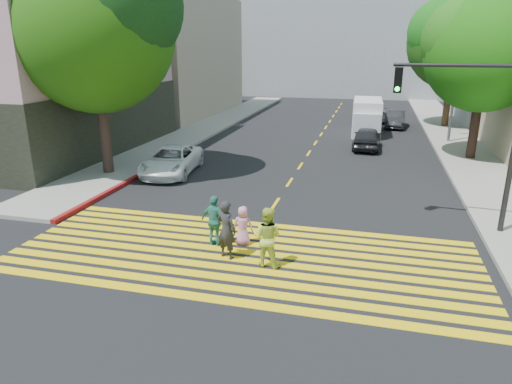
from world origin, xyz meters
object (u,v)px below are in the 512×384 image
at_px(pedestrian_woman, 267,237).
at_px(traffic_signal, 481,120).
at_px(pedestrian_child, 243,226).
at_px(silver_car, 375,112).
at_px(white_sedan, 172,160).
at_px(dark_car_near, 367,138).
at_px(dark_car_parked, 396,119).
at_px(tree_right_near, 488,46).
at_px(tree_left, 96,23).
at_px(white_van, 367,118).
at_px(pedestrian_extra, 215,221).
at_px(tree_right_far, 457,37).
at_px(pedestrian_man, 226,230).

height_order(pedestrian_woman, traffic_signal, traffic_signal).
relative_size(pedestrian_child, silver_car, 0.26).
bearing_deg(pedestrian_child, white_sedan, -56.22).
bearing_deg(pedestrian_child, dark_car_near, -106.81).
bearing_deg(traffic_signal, dark_car_parked, 99.64).
relative_size(tree_right_near, pedestrian_child, 7.03).
height_order(tree_left, traffic_signal, tree_left).
bearing_deg(pedestrian_woman, tree_left, -32.23).
distance_m(tree_left, pedestrian_woman, 13.17).
height_order(tree_right_near, white_van, tree_right_near).
distance_m(tree_right_near, dark_car_parked, 11.66).
xyz_separation_m(pedestrian_child, white_sedan, (-5.54, 7.03, 0.02)).
bearing_deg(tree_left, dark_car_parked, 52.03).
height_order(pedestrian_extra, traffic_signal, traffic_signal).
bearing_deg(traffic_signal, pedestrian_woman, -139.62).
bearing_deg(silver_car, white_van, 83.51).
xyz_separation_m(pedestrian_woman, silver_car, (2.66, 27.24, -0.17)).
relative_size(tree_right_far, silver_car, 2.03).
relative_size(pedestrian_man, white_sedan, 0.38).
relative_size(pedestrian_extra, traffic_signal, 0.28).
bearing_deg(white_sedan, white_van, 49.72).
bearing_deg(dark_car_parked, tree_right_near, -65.09).
height_order(pedestrian_extra, dark_car_near, pedestrian_extra).
xyz_separation_m(tree_right_near, white_van, (-5.67, 6.46, -4.72)).
bearing_deg(white_sedan, tree_left, -167.08).
height_order(pedestrian_extra, silver_car, pedestrian_extra).
distance_m(tree_left, dark_car_parked, 22.64).
xyz_separation_m(tree_right_far, pedestrian_child, (-8.82, -24.12, -5.81)).
relative_size(pedestrian_child, white_van, 0.25).
distance_m(tree_right_far, pedestrian_man, 27.25).
bearing_deg(traffic_signal, silver_car, 102.75).
distance_m(tree_left, dark_car_near, 15.81).
bearing_deg(silver_car, dark_car_near, 86.60).
relative_size(tree_left, pedestrian_extra, 6.36).
height_order(tree_left, pedestrian_man, tree_left).
relative_size(pedestrian_man, pedestrian_extra, 1.09).
bearing_deg(silver_car, pedestrian_man, 80.48).
xyz_separation_m(dark_car_parked, traffic_signal, (1.58, -20.40, 3.01)).
xyz_separation_m(pedestrian_man, white_van, (3.33, 20.93, 0.24)).
bearing_deg(dark_car_near, dark_car_parked, -101.64).
xyz_separation_m(tree_right_far, pedestrian_man, (-9.01, -25.11, -5.56)).
bearing_deg(silver_car, pedestrian_extra, 78.98).
bearing_deg(dark_car_parked, pedestrian_child, -97.99).
height_order(tree_left, dark_car_parked, tree_left).
relative_size(dark_car_near, dark_car_parked, 1.02).
relative_size(tree_right_near, tree_right_far, 0.91).
bearing_deg(white_van, tree_left, -130.82).
xyz_separation_m(pedestrian_man, traffic_signal, (6.95, 3.85, 2.77)).
height_order(silver_car, white_van, white_van).
bearing_deg(traffic_signal, white_van, 107.18).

